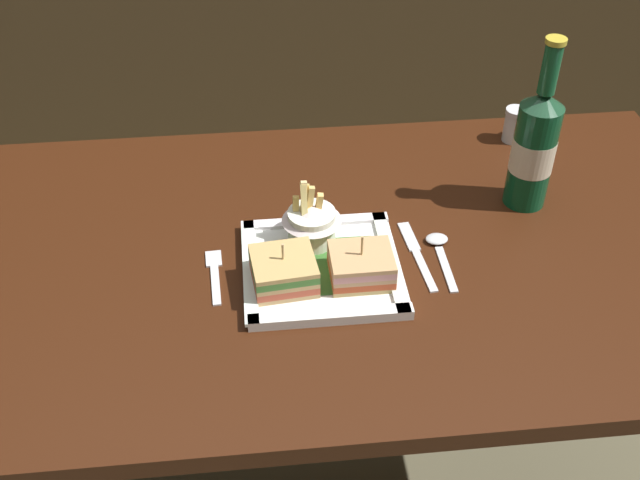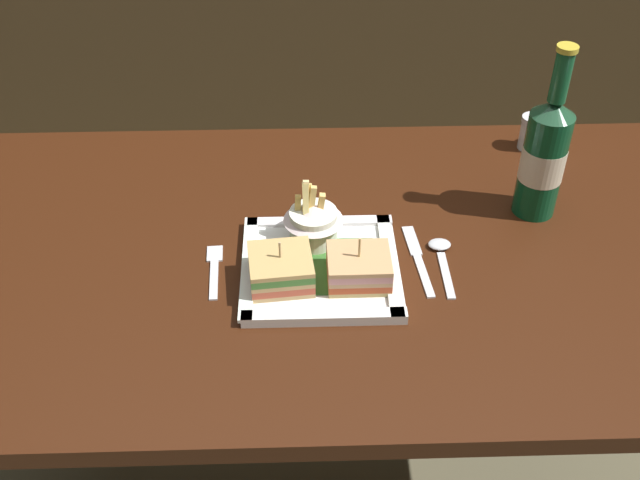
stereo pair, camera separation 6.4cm
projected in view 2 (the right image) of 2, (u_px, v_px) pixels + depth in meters
dining_table at (321, 305)px, 1.26m from camera, size 1.33×0.72×0.72m
square_plate at (319, 268)px, 1.14m from camera, size 0.23×0.23×0.02m
sandwich_half_left at (281, 269)px, 1.10m from camera, size 0.10×0.09×0.07m
sandwich_half_right at (359, 268)px, 1.10m from camera, size 0.09×0.08×0.08m
fries_cup at (313, 220)px, 1.16m from camera, size 0.09×0.09×0.11m
beer_bottle at (544, 155)px, 1.20m from camera, size 0.07×0.07×0.29m
fork at (214, 268)px, 1.15m from camera, size 0.03×0.12×0.00m
knife at (417, 257)px, 1.17m from camera, size 0.03×0.17×0.00m
spoon at (441, 252)px, 1.17m from camera, size 0.03×0.13×0.01m
salt_shaker at (530, 134)px, 1.39m from camera, size 0.04×0.04×0.07m
pepper_shaker at (555, 132)px, 1.39m from camera, size 0.04×0.04×0.07m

